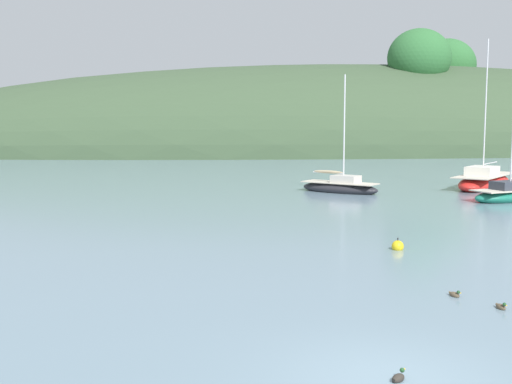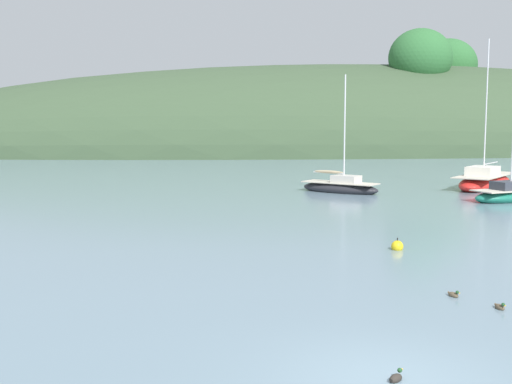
% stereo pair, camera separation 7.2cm
% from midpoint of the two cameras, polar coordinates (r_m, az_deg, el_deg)
% --- Properties ---
extents(ground_plane, '(400.00, 400.00, 0.00)m').
position_cam_midpoint_polar(ground_plane, '(12.41, 11.88, -16.02)').
color(ground_plane, slate).
extents(far_shoreline_hill, '(150.00, 36.00, 29.64)m').
position_cam_midpoint_polar(far_shoreline_hill, '(96.63, 10.47, 3.62)').
color(far_shoreline_hill, '#384C33').
rests_on(far_shoreline_hill, ground).
extents(sailboat_teal_outer, '(7.20, 7.49, 10.35)m').
position_cam_midpoint_polar(sailboat_teal_outer, '(46.97, 19.64, 0.88)').
color(sailboat_teal_outer, red).
rests_on(sailboat_teal_outer, ground).
extents(sailboat_white_near, '(5.20, 4.91, 7.74)m').
position_cam_midpoint_polar(sailboat_white_near, '(42.15, 7.55, 0.46)').
color(sailboat_white_near, '#232328').
rests_on(sailboat_white_near, ground).
extents(mooring_buoy_channel, '(0.44, 0.44, 0.54)m').
position_cam_midpoint_polar(mooring_buoy_channel, '(24.01, 12.49, -4.73)').
color(mooring_buoy_channel, yellow).
rests_on(mooring_buoy_channel, ground).
extents(duck_straggler, '(0.21, 0.43, 0.24)m').
position_cam_midpoint_polar(duck_straggler, '(17.43, 20.90, -9.50)').
color(duck_straggler, brown).
rests_on(duck_straggler, ground).
extents(duck_lone_left, '(0.28, 0.42, 0.24)m').
position_cam_midpoint_polar(duck_lone_left, '(18.20, 17.20, -8.69)').
color(duck_lone_left, brown).
rests_on(duck_lone_left, ground).
extents(duck_lone_right, '(0.37, 0.36, 0.24)m').
position_cam_midpoint_polar(duck_lone_right, '(12.40, 12.45, -15.78)').
color(duck_lone_right, '#2D2823').
rests_on(duck_lone_right, ground).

